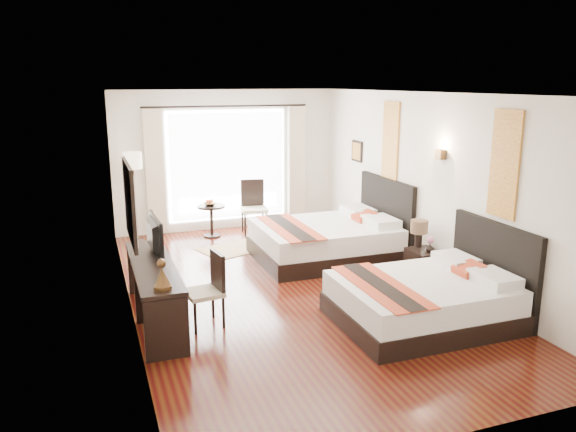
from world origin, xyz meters
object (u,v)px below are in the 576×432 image
object	(u,v)px
desk_chair	(206,304)
television	(149,236)
vase	(430,247)
bed_far	(330,239)
bed_near	(428,298)
fruit_bowl	(210,204)
console_desk	(155,293)
floor_lamp	(133,166)
table_lamp	(419,229)
window_chair	(254,218)
side_table	(212,221)
nightstand	(424,266)

from	to	relation	value
desk_chair	television	bearing A→B (deg)	-62.69
vase	bed_far	bearing A→B (deg)	119.13
bed_near	fruit_bowl	bearing A→B (deg)	109.75
console_desk	floor_lamp	world-z (taller)	floor_lamp
console_desk	television	world-z (taller)	television
console_desk	fruit_bowl	bearing A→B (deg)	67.74
fruit_bowl	floor_lamp	bearing A→B (deg)	176.43
floor_lamp	table_lamp	bearing A→B (deg)	-41.92
desk_chair	floor_lamp	xyz separation A→B (m)	(-0.46, 4.07, 1.16)
bed_near	window_chair	size ratio (longest dim) A/B	2.02
console_desk	vase	bearing A→B (deg)	0.22
bed_near	console_desk	world-z (taller)	bed_near
bed_far	desk_chair	bearing A→B (deg)	-142.40
television	side_table	xyz separation A→B (m)	(1.50, 3.24, -0.69)
bed_near	vase	bearing A→B (deg)	56.17
console_desk	desk_chair	xyz separation A→B (m)	(0.58, -0.34, -0.10)
bed_far	window_chair	world-z (taller)	bed_far
nightstand	desk_chair	world-z (taller)	desk_chair
bed_far	nightstand	distance (m)	1.75
table_lamp	desk_chair	distance (m)	3.50
table_lamp	console_desk	size ratio (longest dim) A/B	0.19
bed_far	vase	size ratio (longest dim) A/B	17.91
desk_chair	bed_far	bearing A→B (deg)	-150.76
console_desk	television	size ratio (longest dim) A/B	2.54
table_lamp	side_table	distance (m)	4.23
bed_far	television	distance (m)	3.40
vase	floor_lamp	xyz separation A→B (m)	(-3.91, 3.72, 0.88)
vase	television	bearing A→B (deg)	174.05
bed_near	television	distance (m)	3.65
desk_chair	window_chair	size ratio (longest dim) A/B	0.87
floor_lamp	fruit_bowl	size ratio (longest dim) A/B	7.16
console_desk	floor_lamp	size ratio (longest dim) A/B	1.29
vase	desk_chair	size ratio (longest dim) A/B	0.14
nightstand	vase	size ratio (longest dim) A/B	3.84
side_table	floor_lamp	bearing A→B (deg)	177.44
nightstand	table_lamp	world-z (taller)	table_lamp
bed_near	television	xyz separation A→B (m)	(-3.20, 1.61, 0.69)
bed_far	desk_chair	size ratio (longest dim) A/B	2.54
bed_far	fruit_bowl	world-z (taller)	bed_far
desk_chair	window_chair	world-z (taller)	window_chair
vase	console_desk	size ratio (longest dim) A/B	0.06
console_desk	fruit_bowl	xyz separation A→B (m)	(1.49, 3.65, 0.27)
vase	window_chair	world-z (taller)	window_chair
table_lamp	television	bearing A→B (deg)	177.49
television	table_lamp	bearing A→B (deg)	-94.73
console_desk	side_table	world-z (taller)	console_desk
fruit_bowl	television	bearing A→B (deg)	-114.62
side_table	desk_chair	bearing A→B (deg)	-103.29
nightstand	floor_lamp	size ratio (longest dim) A/B	0.29
nightstand	bed_far	bearing A→B (deg)	120.08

